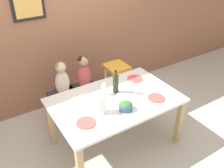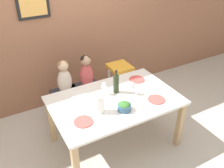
{
  "view_description": "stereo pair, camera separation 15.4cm",
  "coord_description": "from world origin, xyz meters",
  "px_view_note": "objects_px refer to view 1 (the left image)",
  "views": [
    {
      "loc": [
        -1.39,
        -2.11,
        2.49
      ],
      "look_at": [
        0.0,
        0.08,
        0.9
      ],
      "focal_mm": 40.0,
      "sensor_mm": 36.0,
      "label": 1
    },
    {
      "loc": [
        -1.25,
        -2.19,
        2.49
      ],
      "look_at": [
        0.0,
        0.08,
        0.9
      ],
      "focal_mm": 40.0,
      "sensor_mm": 36.0,
      "label": 2
    }
  ],
  "objects_px": {
    "chair_right_highchair": "(116,74)",
    "wine_glass_far": "(104,86)",
    "dinner_plate_front_right": "(156,98)",
    "person_child_left": "(62,78)",
    "chair_far_left": "(64,99)",
    "chair_far_center": "(85,92)",
    "salad_bowl_large": "(126,106)",
    "dinner_plate_back_right": "(135,79)",
    "paper_towel_roll": "(101,104)",
    "dinner_plate_front_left": "(86,123)",
    "dinner_plate_back_left": "(80,98)",
    "wine_bottle": "(116,83)",
    "wine_glass_near": "(132,86)",
    "person_child_center": "(84,72)"
  },
  "relations": [
    {
      "from": "wine_glass_far",
      "to": "dinner_plate_back_right",
      "type": "bearing_deg",
      "value": 9.96
    },
    {
      "from": "chair_right_highchair",
      "to": "dinner_plate_front_left",
      "type": "height_order",
      "value": "dinner_plate_front_left"
    },
    {
      "from": "salad_bowl_large",
      "to": "dinner_plate_back_left",
      "type": "relative_size",
      "value": 0.75
    },
    {
      "from": "chair_far_left",
      "to": "chair_far_center",
      "type": "relative_size",
      "value": 1.0
    },
    {
      "from": "chair_right_highchair",
      "to": "dinner_plate_back_left",
      "type": "xyz_separation_m",
      "value": [
        -0.9,
        -0.54,
        0.18
      ]
    },
    {
      "from": "wine_bottle",
      "to": "person_child_left",
      "type": "bearing_deg",
      "value": 125.51
    },
    {
      "from": "paper_towel_roll",
      "to": "dinner_plate_front_left",
      "type": "height_order",
      "value": "paper_towel_roll"
    },
    {
      "from": "person_child_center",
      "to": "salad_bowl_large",
      "type": "distance_m",
      "value": 1.03
    },
    {
      "from": "wine_bottle",
      "to": "dinner_plate_back_right",
      "type": "relative_size",
      "value": 1.48
    },
    {
      "from": "wine_glass_near",
      "to": "person_child_center",
      "type": "bearing_deg",
      "value": 109.49
    },
    {
      "from": "chair_far_left",
      "to": "salad_bowl_large",
      "type": "height_order",
      "value": "salad_bowl_large"
    },
    {
      "from": "dinner_plate_back_left",
      "to": "chair_right_highchair",
      "type": "bearing_deg",
      "value": 31.12
    },
    {
      "from": "chair_far_center",
      "to": "person_child_center",
      "type": "xyz_separation_m",
      "value": [
        0.0,
        0.0,
        0.35
      ]
    },
    {
      "from": "chair_far_center",
      "to": "wine_bottle",
      "type": "distance_m",
      "value": 0.8
    },
    {
      "from": "paper_towel_roll",
      "to": "wine_glass_far",
      "type": "xyz_separation_m",
      "value": [
        0.21,
        0.3,
        0.01
      ]
    },
    {
      "from": "paper_towel_roll",
      "to": "dinner_plate_back_left",
      "type": "bearing_deg",
      "value": 103.52
    },
    {
      "from": "chair_right_highchair",
      "to": "person_child_left",
      "type": "height_order",
      "value": "person_child_left"
    },
    {
      "from": "chair_right_highchair",
      "to": "salad_bowl_large",
      "type": "relative_size",
      "value": 4.35
    },
    {
      "from": "dinner_plate_front_right",
      "to": "salad_bowl_large",
      "type": "bearing_deg",
      "value": 177.61
    },
    {
      "from": "person_child_left",
      "to": "person_child_center",
      "type": "xyz_separation_m",
      "value": [
        0.34,
        0.0,
        0.0
      ]
    },
    {
      "from": "salad_bowl_large",
      "to": "dinner_plate_front_right",
      "type": "relative_size",
      "value": 0.75
    },
    {
      "from": "chair_right_highchair",
      "to": "dinner_plate_front_left",
      "type": "xyz_separation_m",
      "value": [
        -1.04,
        -0.99,
        0.18
      ]
    },
    {
      "from": "dinner_plate_front_left",
      "to": "dinner_plate_back_right",
      "type": "bearing_deg",
      "value": 24.95
    },
    {
      "from": "chair_far_center",
      "to": "chair_right_highchair",
      "type": "bearing_deg",
      "value": -0.0
    },
    {
      "from": "dinner_plate_front_left",
      "to": "dinner_plate_back_right",
      "type": "distance_m",
      "value": 1.12
    },
    {
      "from": "paper_towel_roll",
      "to": "salad_bowl_large",
      "type": "bearing_deg",
      "value": -21.89
    },
    {
      "from": "chair_far_center",
      "to": "dinner_plate_front_right",
      "type": "relative_size",
      "value": 2.21
    },
    {
      "from": "chair_far_center",
      "to": "wine_glass_far",
      "type": "distance_m",
      "value": 0.76
    },
    {
      "from": "person_child_left",
      "to": "dinner_plate_back_right",
      "type": "height_order",
      "value": "person_child_left"
    },
    {
      "from": "wine_bottle",
      "to": "dinner_plate_back_right",
      "type": "bearing_deg",
      "value": 17.47
    },
    {
      "from": "dinner_plate_front_right",
      "to": "person_child_left",
      "type": "bearing_deg",
      "value": 127.91
    },
    {
      "from": "wine_glass_near",
      "to": "dinner_plate_back_right",
      "type": "height_order",
      "value": "wine_glass_near"
    },
    {
      "from": "chair_far_left",
      "to": "chair_right_highchair",
      "type": "distance_m",
      "value": 0.92
    },
    {
      "from": "dinner_plate_front_left",
      "to": "chair_right_highchair",
      "type": "bearing_deg",
      "value": 43.58
    },
    {
      "from": "dinner_plate_back_left",
      "to": "paper_towel_roll",
      "type": "bearing_deg",
      "value": -76.48
    },
    {
      "from": "chair_right_highchair",
      "to": "wine_glass_far",
      "type": "relative_size",
      "value": 4.0
    },
    {
      "from": "chair_far_center",
      "to": "dinner_plate_front_left",
      "type": "distance_m",
      "value": 1.15
    },
    {
      "from": "chair_far_center",
      "to": "wine_glass_near",
      "type": "height_order",
      "value": "wine_glass_near"
    },
    {
      "from": "dinner_plate_front_right",
      "to": "dinner_plate_back_left",
      "type": "bearing_deg",
      "value": 148.17
    },
    {
      "from": "wine_glass_near",
      "to": "wine_glass_far",
      "type": "xyz_separation_m",
      "value": [
        -0.31,
        0.17,
        0.0
      ]
    },
    {
      "from": "chair_far_left",
      "to": "wine_glass_far",
      "type": "bearing_deg",
      "value": -63.42
    },
    {
      "from": "chair_right_highchair",
      "to": "wine_glass_far",
      "type": "height_order",
      "value": "wine_glass_far"
    },
    {
      "from": "wine_glass_far",
      "to": "person_child_left",
      "type": "bearing_deg",
      "value": 116.54
    },
    {
      "from": "chair_right_highchair",
      "to": "person_child_left",
      "type": "distance_m",
      "value": 0.93
    },
    {
      "from": "chair_far_left",
      "to": "wine_glass_far",
      "type": "relative_size",
      "value": 2.71
    },
    {
      "from": "chair_far_left",
      "to": "wine_bottle",
      "type": "xyz_separation_m",
      "value": [
        0.47,
        -0.65,
        0.45
      ]
    },
    {
      "from": "salad_bowl_large",
      "to": "dinner_plate_back_right",
      "type": "distance_m",
      "value": 0.72
    },
    {
      "from": "chair_far_center",
      "to": "dinner_plate_front_right",
      "type": "xyz_separation_m",
      "value": [
        0.47,
        -1.04,
        0.33
      ]
    },
    {
      "from": "paper_towel_roll",
      "to": "dinner_plate_front_left",
      "type": "xyz_separation_m",
      "value": [
        -0.24,
        -0.08,
        -0.11
      ]
    },
    {
      "from": "salad_bowl_large",
      "to": "person_child_left",
      "type": "bearing_deg",
      "value": 109.49
    }
  ]
}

